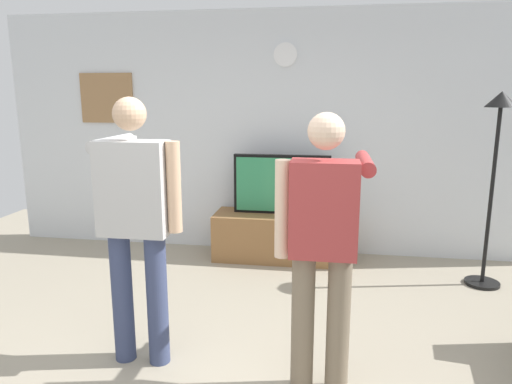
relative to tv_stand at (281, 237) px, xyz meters
The scene contains 8 objects.
back_wall 1.15m from the tv_stand, 101.82° to the left, with size 6.40×0.10×2.70m, color silver.
tv_stand is the anchor object (origin of this frame).
television 0.58m from the tv_stand, 90.00° to the left, with size 1.05×0.07×0.65m.
wall_clock 1.98m from the tv_stand, 90.00° to the left, with size 0.25×0.25×0.03m, color white.
framed_picture 2.59m from the tv_stand, behind, with size 0.64×0.04×0.57m, color #997047.
floor_lamp 2.29m from the tv_stand, 11.57° to the right, with size 0.32×0.32×1.82m.
person_standing_nearer_lamp 2.39m from the tv_stand, 108.61° to the right, with size 0.63×0.78×1.79m.
person_standing_nearer_couch 2.43m from the tv_stand, 77.94° to the right, with size 0.57×0.78×1.70m.
Camera 1 is at (0.58, -2.31, 1.81)m, focal length 32.71 mm.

